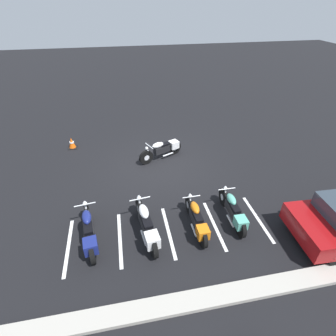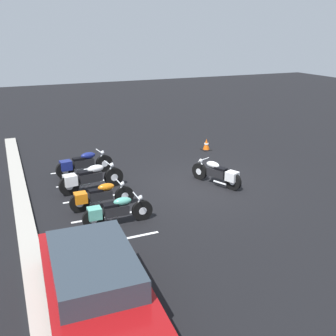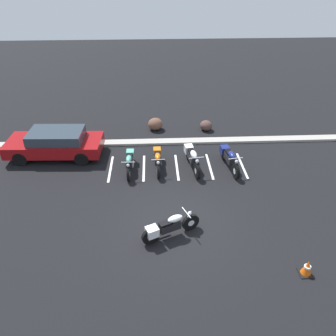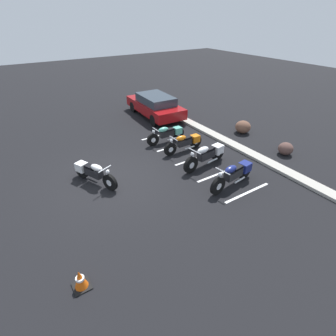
{
  "view_description": "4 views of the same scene",
  "coord_description": "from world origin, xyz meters",
  "px_view_note": "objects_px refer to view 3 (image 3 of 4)",
  "views": [
    {
      "loc": [
        1.4,
        9.17,
        6.1
      ],
      "look_at": [
        -0.17,
        1.15,
        0.6
      ],
      "focal_mm": 28.0,
      "sensor_mm": 36.0,
      "label": 1
    },
    {
      "loc": [
        -11.54,
        6.18,
        5.24
      ],
      "look_at": [
        -0.17,
        1.32,
        0.87
      ],
      "focal_mm": 42.0,
      "sensor_mm": 36.0,
      "label": 2
    },
    {
      "loc": [
        -0.66,
        -8.51,
        7.99
      ],
      "look_at": [
        -0.15,
        2.21,
        0.95
      ],
      "focal_mm": 35.0,
      "sensor_mm": 36.0,
      "label": 3
    },
    {
      "loc": [
        7.99,
        -2.65,
        5.46
      ],
      "look_at": [
        0.91,
        1.93,
        0.41
      ],
      "focal_mm": 28.0,
      "sensor_mm": 36.0,
      "label": 4
    }
  ],
  "objects_px": {
    "motorcycle_white_featured": "(168,227)",
    "landscape_rock_0": "(206,126)",
    "parked_bike_1": "(158,159)",
    "parked_bike_2": "(192,157)",
    "landscape_rock_1": "(155,124)",
    "traffic_cone": "(307,268)",
    "parked_bike_3": "(229,158)",
    "car_red": "(55,143)",
    "parked_bike_0": "(130,161)"
  },
  "relations": [
    {
      "from": "parked_bike_1",
      "to": "parked_bike_2",
      "type": "distance_m",
      "value": 1.52
    },
    {
      "from": "landscape_rock_1",
      "to": "motorcycle_white_featured",
      "type": "bearing_deg",
      "value": -87.83
    },
    {
      "from": "landscape_rock_1",
      "to": "landscape_rock_0",
      "type": "bearing_deg",
      "value": -4.39
    },
    {
      "from": "parked_bike_2",
      "to": "landscape_rock_0",
      "type": "height_order",
      "value": "parked_bike_2"
    },
    {
      "from": "landscape_rock_0",
      "to": "parked_bike_2",
      "type": "bearing_deg",
      "value": -108.06
    },
    {
      "from": "parked_bike_0",
      "to": "landscape_rock_1",
      "type": "height_order",
      "value": "parked_bike_0"
    },
    {
      "from": "parked_bike_1",
      "to": "parked_bike_3",
      "type": "height_order",
      "value": "parked_bike_3"
    },
    {
      "from": "parked_bike_3",
      "to": "car_red",
      "type": "relative_size",
      "value": 0.51
    },
    {
      "from": "parked_bike_2",
      "to": "car_red",
      "type": "height_order",
      "value": "car_red"
    },
    {
      "from": "landscape_rock_0",
      "to": "traffic_cone",
      "type": "xyz_separation_m",
      "value": [
        1.61,
        -9.58,
        -0.03
      ]
    },
    {
      "from": "parked_bike_2",
      "to": "landscape_rock_1",
      "type": "xyz_separation_m",
      "value": [
        -1.56,
        3.75,
        -0.16
      ]
    },
    {
      "from": "parked_bike_0",
      "to": "parked_bike_3",
      "type": "height_order",
      "value": "parked_bike_3"
    },
    {
      "from": "parked_bike_3",
      "to": "car_red",
      "type": "xyz_separation_m",
      "value": [
        -7.84,
        1.31,
        0.22
      ]
    },
    {
      "from": "parked_bike_0",
      "to": "car_red",
      "type": "height_order",
      "value": "car_red"
    },
    {
      "from": "parked_bike_1",
      "to": "traffic_cone",
      "type": "relative_size",
      "value": 3.85
    },
    {
      "from": "motorcycle_white_featured",
      "to": "parked_bike_0",
      "type": "height_order",
      "value": "motorcycle_white_featured"
    },
    {
      "from": "traffic_cone",
      "to": "motorcycle_white_featured",
      "type": "bearing_deg",
      "value": 157.04
    },
    {
      "from": "traffic_cone",
      "to": "parked_bike_1",
      "type": "bearing_deg",
      "value": 125.25
    },
    {
      "from": "landscape_rock_0",
      "to": "traffic_cone",
      "type": "relative_size",
      "value": 1.25
    },
    {
      "from": "parked_bike_2",
      "to": "parked_bike_3",
      "type": "height_order",
      "value": "parked_bike_2"
    },
    {
      "from": "parked_bike_2",
      "to": "parked_bike_1",
      "type": "bearing_deg",
      "value": -97.93
    },
    {
      "from": "parked_bike_0",
      "to": "parked_bike_2",
      "type": "xyz_separation_m",
      "value": [
        2.74,
        0.13,
        0.05
      ]
    },
    {
      "from": "landscape_rock_0",
      "to": "traffic_cone",
      "type": "distance_m",
      "value": 9.71
    },
    {
      "from": "parked_bike_1",
      "to": "landscape_rock_1",
      "type": "xyz_separation_m",
      "value": [
        -0.05,
        3.73,
        -0.1
      ]
    },
    {
      "from": "parked_bike_0",
      "to": "traffic_cone",
      "type": "distance_m",
      "value": 8.08
    },
    {
      "from": "parked_bike_3",
      "to": "parked_bike_0",
      "type": "bearing_deg",
      "value": -97.33
    },
    {
      "from": "motorcycle_white_featured",
      "to": "parked_bike_1",
      "type": "relative_size",
      "value": 0.98
    },
    {
      "from": "parked_bike_3",
      "to": "landscape_rock_1",
      "type": "xyz_separation_m",
      "value": [
        -3.2,
        3.85,
        -0.14
      ]
    },
    {
      "from": "traffic_cone",
      "to": "landscape_rock_1",
      "type": "bearing_deg",
      "value": 113.84
    },
    {
      "from": "parked_bike_2",
      "to": "traffic_cone",
      "type": "bearing_deg",
      "value": 17.14
    },
    {
      "from": "parked_bike_1",
      "to": "car_red",
      "type": "height_order",
      "value": "car_red"
    },
    {
      "from": "parked_bike_2",
      "to": "car_red",
      "type": "distance_m",
      "value": 6.33
    },
    {
      "from": "parked_bike_0",
      "to": "parked_bike_2",
      "type": "bearing_deg",
      "value": 93.35
    },
    {
      "from": "parked_bike_2",
      "to": "parked_bike_0",
      "type": "bearing_deg",
      "value": -94.64
    },
    {
      "from": "parked_bike_3",
      "to": "landscape_rock_1",
      "type": "height_order",
      "value": "parked_bike_3"
    },
    {
      "from": "motorcycle_white_featured",
      "to": "landscape_rock_1",
      "type": "relative_size",
      "value": 2.52
    },
    {
      "from": "car_red",
      "to": "traffic_cone",
      "type": "distance_m",
      "value": 11.54
    },
    {
      "from": "parked_bike_1",
      "to": "parked_bike_2",
      "type": "xyz_separation_m",
      "value": [
        1.52,
        -0.01,
        0.05
      ]
    },
    {
      "from": "parked_bike_2",
      "to": "landscape_rock_0",
      "type": "relative_size",
      "value": 3.46
    },
    {
      "from": "motorcycle_white_featured",
      "to": "landscape_rock_1",
      "type": "bearing_deg",
      "value": 68.58
    },
    {
      "from": "parked_bike_1",
      "to": "landscape_rock_1",
      "type": "distance_m",
      "value": 3.74
    },
    {
      "from": "landscape_rock_1",
      "to": "traffic_cone",
      "type": "bearing_deg",
      "value": -66.16
    },
    {
      "from": "landscape_rock_0",
      "to": "car_red",
      "type": "bearing_deg",
      "value": -162.41
    },
    {
      "from": "parked_bike_0",
      "to": "parked_bike_2",
      "type": "relative_size",
      "value": 0.89
    },
    {
      "from": "parked_bike_2",
      "to": "landscape_rock_0",
      "type": "distance_m",
      "value": 3.73
    },
    {
      "from": "motorcycle_white_featured",
      "to": "parked_bike_0",
      "type": "distance_m",
      "value": 4.46
    },
    {
      "from": "motorcycle_white_featured",
      "to": "car_red",
      "type": "distance_m",
      "value": 7.44
    },
    {
      "from": "parked_bike_1",
      "to": "parked_bike_3",
      "type": "relative_size",
      "value": 0.91
    },
    {
      "from": "car_red",
      "to": "landscape_rock_0",
      "type": "height_order",
      "value": "car_red"
    },
    {
      "from": "motorcycle_white_featured",
      "to": "landscape_rock_0",
      "type": "height_order",
      "value": "motorcycle_white_featured"
    }
  ]
}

